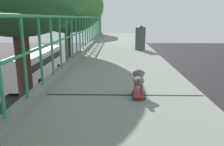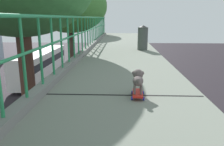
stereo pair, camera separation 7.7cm
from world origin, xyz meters
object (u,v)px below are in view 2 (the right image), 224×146
object	(u,v)px
car_yellow_cab_fifth	(37,117)
city_bus	(41,63)
toy_skateboard	(138,93)
small_dog	(138,78)
litter_bin	(143,37)

from	to	relation	value
car_yellow_cab_fifth	city_bus	bearing A→B (deg)	107.97
city_bus	toy_skateboard	bearing A→B (deg)	-65.97
car_yellow_cab_fifth	city_bus	size ratio (longest dim) A/B	0.36
small_dog	toy_skateboard	bearing A→B (deg)	-92.72
city_bus	litter_bin	size ratio (longest dim) A/B	11.72
small_dog	car_yellow_cab_fifth	bearing A→B (deg)	120.84
car_yellow_cab_fifth	city_bus	xyz separation A→B (m)	(-3.68, 11.34, 1.15)
car_yellow_cab_fifth	litter_bin	distance (m)	8.97
car_yellow_cab_fifth	litter_bin	size ratio (longest dim) A/B	4.26
car_yellow_cab_fifth	toy_skateboard	xyz separation A→B (m)	(5.53, -9.33, 4.91)
toy_skateboard	small_dog	size ratio (longest dim) A/B	1.03
city_bus	litter_bin	xyz separation A→B (m)	(9.78, -15.16, 4.19)
toy_skateboard	city_bus	bearing A→B (deg)	114.03
city_bus	small_dog	world-z (taller)	small_dog
city_bus	toy_skateboard	world-z (taller)	toy_skateboard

